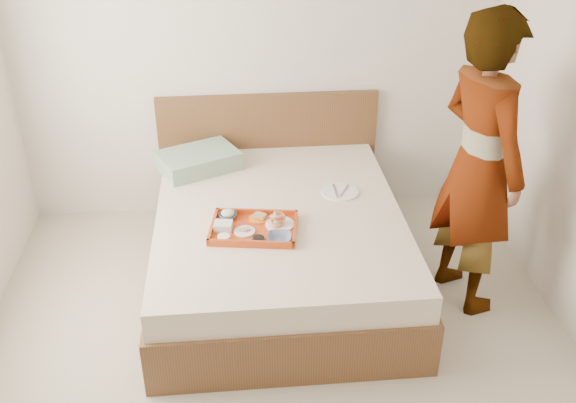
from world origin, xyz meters
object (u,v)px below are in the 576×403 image
at_px(tray, 254,228).
at_px(person, 479,165).
at_px(bed, 279,245).
at_px(dinner_plate, 340,192).

distance_m(tray, person, 1.38).
height_order(bed, person, person).
xyz_separation_m(bed, person, (1.16, -0.27, 0.67)).
xyz_separation_m(tray, person, (1.33, -0.04, 0.38)).
relative_size(tray, dinner_plate, 2.06).
bearing_deg(bed, tray, -126.44).
relative_size(dinner_plate, person, 0.13).
distance_m(tray, dinner_plate, 0.73).
bearing_deg(dinner_plate, bed, -155.42).
height_order(bed, dinner_plate, dinner_plate).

